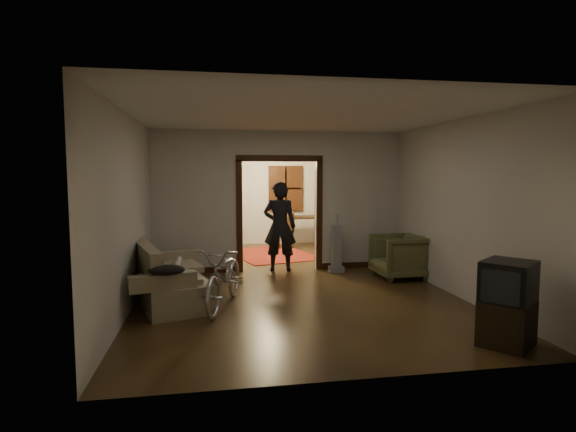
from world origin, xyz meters
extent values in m
cube|color=#30200F|center=(0.00, 0.00, 0.00)|extent=(5.00, 8.50, 0.01)
cube|color=white|center=(0.00, 0.00, 2.80)|extent=(5.00, 8.50, 0.01)
cube|color=beige|center=(0.00, 4.25, 1.40)|extent=(5.00, 0.02, 2.80)
cube|color=beige|center=(-2.50, 0.00, 1.40)|extent=(0.02, 8.50, 2.80)
cube|color=beige|center=(2.50, 0.00, 1.40)|extent=(0.02, 8.50, 2.80)
cube|color=beige|center=(0.00, 0.75, 1.40)|extent=(5.00, 0.14, 2.80)
cube|color=black|center=(0.00, 0.75, 1.10)|extent=(1.74, 0.20, 2.32)
cube|color=black|center=(0.70, 4.21, 1.55)|extent=(0.98, 0.06, 1.28)
sphere|color=#FFE0A5|center=(0.00, 2.50, 2.35)|extent=(0.24, 0.24, 0.24)
cube|color=silver|center=(1.05, 0.68, 1.25)|extent=(0.08, 0.01, 0.12)
cube|color=#797150|center=(-1.99, -1.24, 0.45)|extent=(1.42, 2.13, 0.90)
cylinder|color=beige|center=(-1.89, -0.94, 0.53)|extent=(0.09, 0.76, 0.09)
ellipsoid|color=black|center=(-1.94, -2.15, 0.68)|extent=(0.48, 0.36, 0.14)
imported|color=silver|center=(-1.17, -1.66, 0.46)|extent=(1.07, 1.84, 0.91)
imported|color=brown|center=(2.10, -0.34, 0.41)|extent=(0.94, 0.92, 0.82)
cube|color=black|center=(1.95, -3.69, 0.26)|extent=(0.76, 0.75, 0.51)
cube|color=black|center=(1.95, -3.69, 0.73)|extent=(0.75, 0.74, 0.48)
cube|color=gray|center=(1.09, 0.38, 0.46)|extent=(0.33, 0.29, 0.93)
imported|color=black|center=(0.00, 0.67, 0.90)|extent=(0.73, 0.55, 1.80)
cube|color=maroon|center=(0.07, 2.53, 0.01)|extent=(2.35, 2.72, 0.02)
cube|color=#212F1C|center=(-1.41, 3.96, 0.99)|extent=(1.00, 0.56, 1.98)
sphere|color=#1E5972|center=(-1.41, 3.96, 1.94)|extent=(0.27, 0.27, 0.27)
cube|color=black|center=(1.22, 3.57, 0.41)|extent=(1.16, 0.74, 0.81)
cube|color=black|center=(0.56, 3.45, 0.47)|extent=(0.45, 0.45, 0.94)
camera|label=1|loc=(-1.33, -8.18, 1.94)|focal=28.00mm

